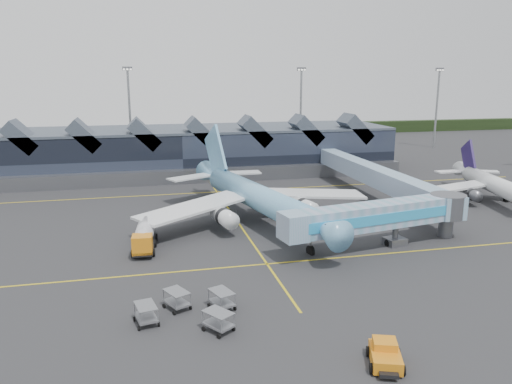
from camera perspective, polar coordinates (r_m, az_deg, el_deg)
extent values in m
plane|color=#272729|center=(62.92, -0.57, -5.64)|extent=(260.00, 260.00, 0.00)
cube|color=gold|center=(55.61, 1.26, -8.22)|extent=(120.00, 0.25, 0.01)
cube|color=gold|center=(89.43, -4.50, 0.01)|extent=(120.00, 0.25, 0.01)
cube|color=gold|center=(72.26, -2.31, -3.15)|extent=(0.25, 60.00, 0.01)
cube|color=black|center=(169.61, -8.80, 6.82)|extent=(260.00, 4.00, 4.00)
cube|color=black|center=(107.59, -8.83, 4.57)|extent=(90.00, 20.00, 9.00)
cube|color=#444D5A|center=(107.00, -8.92, 7.06)|extent=(90.00, 20.00, 0.60)
cube|color=#5B5D63|center=(97.33, -8.24, 1.78)|extent=(90.00, 2.50, 2.60)
cube|color=#444D5A|center=(101.91, -25.15, 5.73)|extent=(6.43, 6.00, 6.43)
cube|color=#444D5A|center=(100.23, -18.96, 6.16)|extent=(6.43, 6.00, 6.43)
cube|color=#444D5A|center=(99.73, -12.64, 6.52)|extent=(6.43, 6.00, 6.43)
cube|color=#444D5A|center=(100.45, -6.31, 6.80)|extent=(6.43, 6.00, 6.43)
cube|color=#444D5A|center=(102.35, -0.15, 7.00)|extent=(6.43, 6.00, 6.43)
cube|color=#444D5A|center=(105.37, 5.74, 7.11)|extent=(6.43, 6.00, 6.43)
cube|color=#444D5A|center=(109.42, 11.24, 7.15)|extent=(6.43, 6.00, 6.43)
cylinder|color=gray|center=(130.47, -14.22, 8.68)|extent=(0.56, 0.56, 22.00)
cube|color=#5B5D63|center=(130.15, -14.50, 13.51)|extent=(2.40, 0.50, 0.90)
cylinder|color=gray|center=(137.36, 5.13, 9.23)|extent=(0.56, 0.56, 22.00)
cube|color=#5B5D63|center=(137.06, 5.23, 13.82)|extent=(2.40, 0.50, 0.90)
cylinder|color=gray|center=(152.95, 19.94, 8.90)|extent=(0.56, 0.56, 22.00)
cube|color=#5B5D63|center=(152.68, 20.26, 13.02)|extent=(2.40, 0.50, 0.90)
cylinder|color=#6498CA|center=(69.07, 0.32, -0.63)|extent=(9.89, 28.72, 3.54)
cone|color=#6498CA|center=(55.11, 8.15, -4.36)|extent=(4.55, 5.58, 3.54)
cube|color=black|center=(54.41, 8.54, -3.79)|extent=(1.38, 0.63, 0.48)
cone|color=#6498CA|center=(84.76, -5.01, 2.09)|extent=(4.92, 7.18, 3.54)
cube|color=silver|center=(66.90, -7.10, -1.74)|extent=(16.52, 12.84, 1.17)
cube|color=silver|center=(74.56, 6.14, -0.16)|extent=(16.48, 6.71, 1.17)
cylinder|color=silver|center=(65.23, -3.63, -2.86)|extent=(3.24, 5.28, 2.19)
cylinder|color=silver|center=(70.56, 5.45, -1.66)|extent=(3.24, 5.28, 2.19)
cube|color=#6498CA|center=(82.63, -4.64, 4.41)|extent=(2.44, 8.91, 9.74)
cube|color=silver|center=(82.18, -7.53, 1.67)|extent=(7.87, 5.90, 0.23)
cube|color=silver|center=(85.29, -1.98, 2.20)|extent=(7.42, 3.00, 0.23)
cylinder|color=#5B5D63|center=(58.57, 6.26, -6.11)|extent=(0.26, 0.26, 2.05)
cylinder|color=#5B5D63|center=(69.63, -2.36, -2.91)|extent=(0.26, 0.26, 2.05)
cylinder|color=#5B5D63|center=(72.17, 2.01, -2.33)|extent=(0.26, 0.26, 2.05)
cylinder|color=black|center=(58.79, 6.24, -6.72)|extent=(0.70, 1.37, 1.31)
cylinder|color=silver|center=(89.52, 25.75, 0.69)|extent=(6.58, 19.45, 2.76)
cone|color=silver|center=(99.94, 22.71, 2.28)|extent=(3.59, 4.87, 2.76)
cube|color=silver|center=(87.64, 21.71, 0.50)|extent=(11.79, 4.84, 0.92)
cylinder|color=#5B5D63|center=(86.66, 23.56, -0.27)|extent=(2.34, 3.58, 1.71)
cube|color=#27194C|center=(98.54, 23.10, 3.61)|extent=(1.65, 6.15, 6.72)
cube|color=silver|center=(97.95, 21.25, 2.20)|extent=(5.33, 2.15, 0.23)
cube|color=silver|center=(100.53, 24.52, 2.17)|extent=(5.57, 4.01, 0.23)
cylinder|color=#5B5D63|center=(89.65, 24.05, -0.56)|extent=(0.26, 0.26, 1.60)
cylinder|color=#5B5D63|center=(91.77, 26.69, -0.52)|extent=(0.26, 0.26, 1.60)
cube|color=#6FA0B9|center=(60.90, 13.56, -2.63)|extent=(20.42, 6.69, 2.93)
cube|color=#299AD1|center=(59.72, 14.47, -2.99)|extent=(19.88, 3.83, 1.21)
cube|color=#6FA0B9|center=(55.06, 4.28, -3.97)|extent=(3.17, 3.66, 3.03)
cylinder|color=#5B5D63|center=(63.30, 15.66, -4.08)|extent=(0.71, 0.71, 4.09)
cube|color=#5B5D63|center=(63.78, 15.57, -5.45)|extent=(2.75, 2.43, 0.91)
cylinder|color=black|center=(63.20, 14.85, -5.68)|extent=(0.56, 0.97, 0.91)
cylinder|color=black|center=(64.43, 16.26, -5.40)|extent=(0.56, 0.97, 0.91)
cylinder|color=#5B5D63|center=(68.07, 21.04, -1.49)|extent=(4.44, 4.44, 3.03)
cylinder|color=#5B5D63|center=(68.58, 20.90, -3.15)|extent=(1.82, 1.82, 4.09)
cube|color=black|center=(61.48, -12.58, -5.74)|extent=(2.99, 8.54, 0.47)
cube|color=orange|center=(58.18, -12.86, -5.83)|extent=(2.41, 2.24, 2.05)
cube|color=black|center=(57.33, -12.94, -5.63)|extent=(2.05, 0.33, 0.93)
cylinder|color=silver|center=(62.15, -12.56, -4.32)|extent=(2.62, 5.57, 2.14)
sphere|color=silver|center=(64.72, -12.38, -3.60)|extent=(2.05, 2.05, 2.05)
sphere|color=silver|center=(59.59, -12.75, -5.09)|extent=(2.05, 2.05, 2.05)
cylinder|color=black|center=(59.05, -13.90, -6.85)|extent=(0.41, 0.96, 0.93)
cylinder|color=black|center=(58.84, -11.64, -6.80)|extent=(0.41, 0.96, 0.93)
cylinder|color=black|center=(62.10, -13.61, -5.83)|extent=(0.41, 0.96, 0.93)
cylinder|color=black|center=(61.90, -11.46, -5.78)|extent=(0.41, 0.96, 0.93)
cylinder|color=black|center=(64.30, -13.42, -5.16)|extent=(0.41, 0.96, 0.93)
cylinder|color=black|center=(64.11, -11.35, -5.11)|extent=(0.41, 0.96, 0.93)
cube|color=orange|center=(38.69, 14.56, -17.79)|extent=(3.05, 3.84, 0.93)
cube|color=orange|center=(38.82, 14.50, -16.48)|extent=(2.08, 1.96, 0.65)
cube|color=black|center=(37.32, 14.93, -19.48)|extent=(1.48, 1.14, 0.28)
cylinder|color=black|center=(37.75, 13.08, -19.04)|extent=(0.51, 0.79, 0.74)
cylinder|color=black|center=(38.07, 16.46, -18.96)|extent=(0.51, 0.79, 0.74)
cylinder|color=black|center=(39.64, 12.70, -17.33)|extent=(0.51, 0.79, 0.74)
cylinder|color=black|center=(39.95, 15.89, -17.28)|extent=(0.51, 0.79, 0.74)
cube|color=gray|center=(45.95, -9.02, -12.36)|extent=(2.46, 2.86, 0.17)
cube|color=gray|center=(45.51, -9.07, -11.17)|extent=(2.46, 2.86, 0.09)
cylinder|color=black|center=(47.19, -8.67, -12.18)|extent=(0.29, 0.42, 0.40)
cube|color=gray|center=(45.50, -3.94, -12.49)|extent=(2.30, 2.82, 0.17)
cube|color=gray|center=(45.06, -3.96, -11.28)|extent=(2.30, 2.82, 0.09)
cylinder|color=black|center=(46.74, -3.58, -12.31)|extent=(0.26, 0.42, 0.40)
cube|color=gray|center=(43.91, -12.44, -13.79)|extent=(2.01, 2.70, 0.17)
cube|color=gray|center=(43.45, -12.51, -12.55)|extent=(2.01, 2.70, 0.09)
cylinder|color=black|center=(45.02, -11.61, -13.62)|extent=(0.21, 0.42, 0.40)
cube|color=gray|center=(41.95, -4.32, -14.84)|extent=(2.66, 2.88, 0.17)
cube|color=gray|center=(41.47, -4.35, -13.56)|extent=(2.66, 2.88, 0.09)
cylinder|color=black|center=(43.22, -4.33, -14.57)|extent=(0.34, 0.40, 0.40)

